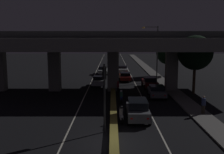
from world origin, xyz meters
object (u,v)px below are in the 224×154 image
car_grey_lead (138,109)px  car_dark_red_third (150,82)px  traffic_light_left_of_median (105,86)px  car_silver_second_oncoming (103,70)px  car_grey_second (157,91)px  car_white_lead_oncoming (99,81)px  street_lamp (156,49)px  motorcycle_white_filtering_near (122,115)px  car_white_fifth (123,70)px  motorcycle_black_filtering_far (119,88)px  pedestrian_on_sidewalk (204,105)px  car_dark_red_fourth (126,76)px  motorcycle_blue_filtering_mid (122,97)px

car_grey_lead → car_dark_red_third: 14.91m
traffic_light_left_of_median → car_silver_second_oncoming: (-1.22, 31.37, -2.76)m
car_grey_second → car_white_lead_oncoming: car_white_lead_oncoming is taller
street_lamp → car_grey_lead: street_lamp is taller
street_lamp → motorcycle_white_filtering_near: bearing=-106.4°
car_grey_lead → car_white_lead_oncoming: (-4.16, 15.97, -0.18)m
street_lamp → car_white_fifth: street_lamp is taller
motorcycle_black_filtering_far → pedestrian_on_sidewalk: size_ratio=1.18×
car_dark_red_third → car_white_fifth: bearing=11.6°
car_silver_second_oncoming → car_dark_red_fourth: bearing=27.3°
motorcycle_blue_filtering_mid → motorcycle_black_filtering_far: bearing=3.8°
car_grey_lead → car_dark_red_fourth: bearing=1.0°
car_dark_red_third → motorcycle_white_filtering_near: (-4.56, -15.19, -0.21)m
car_white_lead_oncoming → street_lamp: bearing=118.2°
car_dark_red_third → car_dark_red_fourth: size_ratio=0.97×
car_white_fifth → pedestrian_on_sidewalk: size_ratio=2.77×
motorcycle_white_filtering_near → motorcycle_black_filtering_far: bearing=-4.4°
traffic_light_left_of_median → street_lamp: bearing=72.0°
motorcycle_blue_filtering_mid → car_silver_second_oncoming: bearing=8.3°
car_dark_red_third → motorcycle_white_filtering_near: car_dark_red_third is taller
traffic_light_left_of_median → car_dark_red_third: size_ratio=1.18×
traffic_light_left_of_median → motorcycle_white_filtering_near: size_ratio=2.67×
car_dark_red_third → motorcycle_blue_filtering_mid: (-4.33, -8.40, -0.22)m
motorcycle_black_filtering_far → pedestrian_on_sidewalk: bearing=-146.6°
traffic_light_left_of_median → car_white_fifth: traffic_light_left_of_median is taller
car_dark_red_fourth → car_dark_red_third: bearing=-153.5°
car_dark_red_fourth → pedestrian_on_sidewalk: (6.21, -19.33, 0.21)m
street_lamp → car_dark_red_fourth: size_ratio=1.97×
car_white_fifth → pedestrian_on_sidewalk: (6.23, -28.08, 0.16)m
traffic_light_left_of_median → car_grey_second: (5.86, 11.42, -2.73)m
traffic_light_left_of_median → pedestrian_on_sidewalk: traffic_light_left_of_median is taller
car_grey_second → street_lamp: bearing=-5.8°
traffic_light_left_of_median → motorcycle_black_filtering_far: traffic_light_left_of_median is taller
car_silver_second_oncoming → motorcycle_white_filtering_near: (2.56, -29.16, -0.14)m
car_grey_second → car_white_lead_oncoming: 10.35m
car_dark_red_third → motorcycle_blue_filtering_mid: size_ratio=2.48×
traffic_light_left_of_median → street_lamp: street_lamp is taller
car_grey_second → motorcycle_black_filtering_far: size_ratio=2.17×
motorcycle_white_filtering_near → pedestrian_on_sidewalk: 7.88m
traffic_light_left_of_median → car_grey_lead: (2.76, 2.83, -2.58)m
street_lamp → car_grey_lead: size_ratio=2.09×
traffic_light_left_of_median → car_grey_lead: 4.72m
car_grey_lead → car_grey_second: bearing=-19.0°
car_grey_lead → pedestrian_on_sidewalk: (6.16, 1.51, 0.02)m
car_white_lead_oncoming → motorcycle_white_filtering_near: 16.81m
car_dark_red_third → motorcycle_black_filtering_far: bearing=124.1°
car_grey_lead → car_silver_second_oncoming: bearing=8.8°
traffic_light_left_of_median → car_white_fifth: size_ratio=1.13×
car_grey_second → car_silver_second_oncoming: car_silver_second_oncoming is taller
car_dark_red_fourth → street_lamp: bearing=-98.4°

